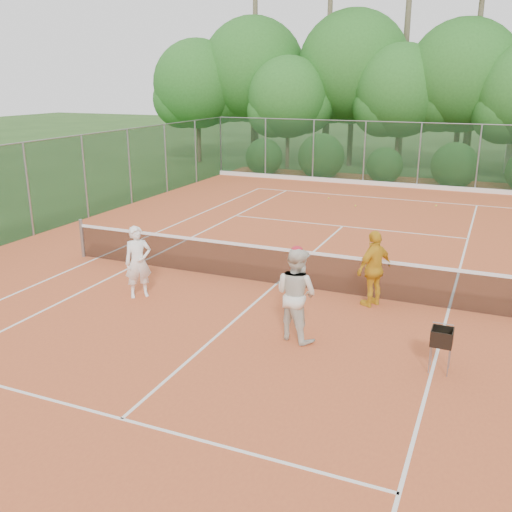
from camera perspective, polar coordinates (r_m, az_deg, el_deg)
The scene contains 13 objects.
ground at distance 14.20m, azimuth 2.01°, elevation -2.94°, with size 120.00×120.00×0.00m, color #27491A.
clay_court at distance 14.20m, azimuth 2.01°, elevation -2.90°, with size 18.00×36.00×0.02m, color #C6592D.
tennis_net at distance 14.02m, azimuth 2.03°, elevation -0.90°, with size 11.97×0.10×1.10m.
player_white at distance 13.43m, azimuth -11.71°, elevation -0.59°, with size 0.62×0.40×1.69m, color white.
player_center_grp at distance 11.01m, azimuth 4.02°, elevation -3.77°, with size 1.09×0.98×1.89m.
player_yellow at distance 12.90m, azimuth 11.73°, elevation -1.24°, with size 1.01×0.42×1.73m, color gold.
ball_hopper at distance 10.38m, azimuth 18.09°, elevation -7.80°, with size 0.35×0.35×0.79m.
stray_ball_a at distance 24.64m, azimuth 7.27°, elevation 5.76°, with size 0.07×0.07×0.07m, color gold.
stray_ball_b at distance 23.32m, azimuth 9.92°, elevation 4.99°, with size 0.07×0.07×0.07m, color #CCD431.
stray_ball_c at distance 24.11m, azimuth 17.56°, elevation 4.84°, with size 0.07×0.07×0.07m, color #C6E535.
court_markings at distance 14.19m, azimuth 2.01°, elevation -2.85°, with size 11.03×23.83×0.01m.
fence_back at distance 28.06m, azimuth 13.38°, elevation 9.86°, with size 18.07×0.07×3.00m.
tropical_treeline at distance 32.84m, azimuth 18.10°, elevation 16.80°, with size 32.10×8.49×15.03m.
Camera 1 is at (4.78, -12.44, 4.89)m, focal length 40.00 mm.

